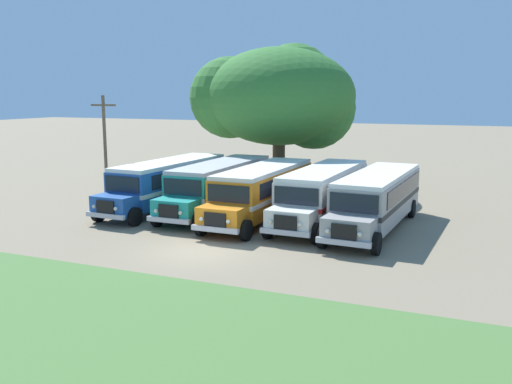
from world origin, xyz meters
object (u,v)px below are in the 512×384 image
at_px(parked_bus_slot_3, 323,191).
at_px(parked_bus_slot_2, 263,190).
at_px(parked_bus_slot_1, 220,184).
at_px(broad_shade_tree, 280,96).
at_px(utility_pole, 105,146).
at_px(parked_bus_slot_4, 377,198).
at_px(parked_bus_slot_0, 168,182).

bearing_deg(parked_bus_slot_3, parked_bus_slot_2, -76.71).
xyz_separation_m(parked_bus_slot_1, broad_shade_tree, (0.25, 9.40, 5.05)).
bearing_deg(utility_pole, broad_shade_tree, 51.66).
bearing_deg(broad_shade_tree, parked_bus_slot_1, -91.52).
distance_m(parked_bus_slot_1, parked_bus_slot_3, 6.32).
bearing_deg(utility_pole, parked_bus_slot_4, -0.47).
bearing_deg(parked_bus_slot_0, parked_bus_slot_3, 93.85).
distance_m(parked_bus_slot_1, utility_pole, 7.94).
bearing_deg(parked_bus_slot_1, parked_bus_slot_0, -84.12).
bearing_deg(parked_bus_slot_0, parked_bus_slot_1, 98.50).
xyz_separation_m(parked_bus_slot_0, parked_bus_slot_1, (3.29, 0.37, 0.00)).
bearing_deg(parked_bus_slot_4, parked_bus_slot_1, -91.87).
bearing_deg(parked_bus_slot_0, parked_bus_slot_4, 90.41).
height_order(parked_bus_slot_0, utility_pole, utility_pole).
bearing_deg(utility_pole, parked_bus_slot_2, -1.01).
relative_size(parked_bus_slot_2, parked_bus_slot_3, 1.00).
bearing_deg(parked_bus_slot_3, broad_shade_tree, -146.44).
distance_m(broad_shade_tree, utility_pole, 13.10).
relative_size(parked_bus_slot_1, utility_pole, 1.62).
bearing_deg(parked_bus_slot_4, parked_bus_slot_0, -89.03).
relative_size(broad_shade_tree, utility_pole, 1.74).
bearing_deg(parked_bus_slot_1, parked_bus_slot_3, 88.81).
relative_size(parked_bus_slot_1, parked_bus_slot_4, 1.00).
height_order(parked_bus_slot_4, broad_shade_tree, broad_shade_tree).
distance_m(parked_bus_slot_3, parked_bus_slot_4, 3.11).
bearing_deg(parked_bus_slot_3, parked_bus_slot_0, -87.36).
xyz_separation_m(parked_bus_slot_2, parked_bus_slot_4, (6.30, 0.05, 0.00)).
relative_size(parked_bus_slot_2, parked_bus_slot_4, 1.00).
distance_m(parked_bus_slot_3, broad_shade_tree, 12.33).
bearing_deg(parked_bus_slot_2, parked_bus_slot_0, -93.69).
height_order(parked_bus_slot_3, utility_pole, utility_pole).
xyz_separation_m(parked_bus_slot_2, broad_shade_tree, (-2.81, 10.19, 5.05)).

